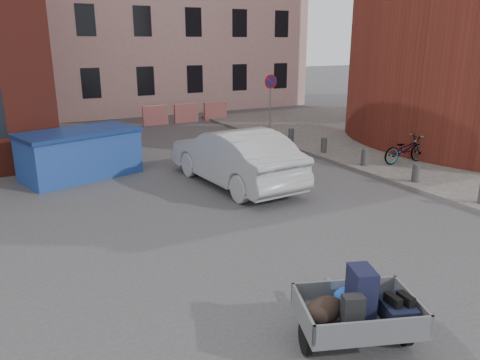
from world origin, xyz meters
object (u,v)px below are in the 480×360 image
trailer (357,310)px  bicycle (405,149)px  dumpster (80,154)px  silver_car (235,157)px

trailer → bicycle: size_ratio=1.11×
dumpster → bicycle: size_ratio=2.20×
trailer → dumpster: 10.96m
trailer → silver_car: 8.11m
silver_car → trailer: bearing=70.1°
trailer → bicycle: trailer is taller
dumpster → bicycle: 10.79m
trailer → silver_car: size_ratio=0.38×
bicycle → trailer: bearing=132.1°
silver_car → dumpster: bearing=-41.8°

